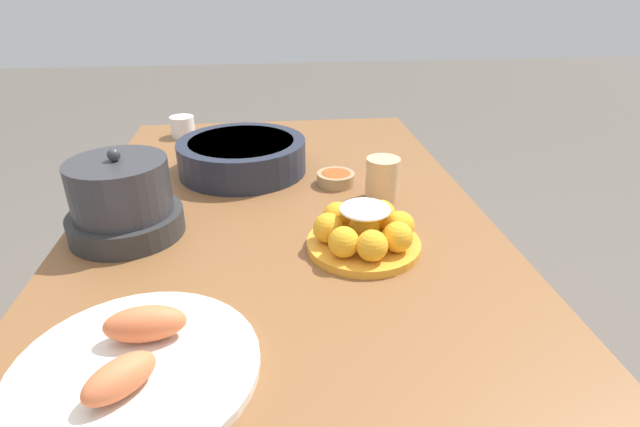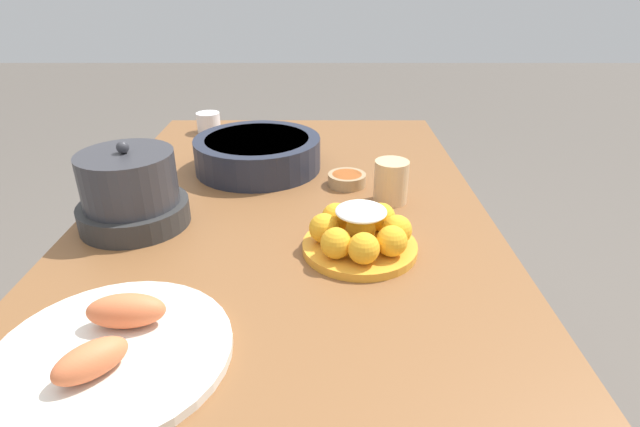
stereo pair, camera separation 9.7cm
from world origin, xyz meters
name	(u,v)px [view 2 (the right image)]	position (x,y,z in m)	size (l,w,h in m)	color
dining_table	(287,252)	(0.00, 0.00, 0.63)	(1.43, 0.86, 0.72)	brown
cake_plate	(361,233)	(-0.15, -0.15, 0.75)	(0.21, 0.21, 0.09)	gold
serving_bowl	(258,152)	(0.27, 0.09, 0.76)	(0.32, 0.32, 0.08)	#232838
sauce_bowl	(347,179)	(0.16, -0.14, 0.73)	(0.09, 0.09, 0.03)	tan
seafood_platter	(113,348)	(-0.42, 0.20, 0.73)	(0.32, 0.32, 0.06)	silver
cup_near	(391,182)	(0.07, -0.23, 0.77)	(0.07, 0.07, 0.09)	#DBB27F
cup_far	(209,123)	(0.58, 0.28, 0.75)	(0.07, 0.07, 0.06)	white
warming_pot	(131,192)	(-0.04, 0.30, 0.79)	(0.22, 0.22, 0.18)	#2D2D2D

